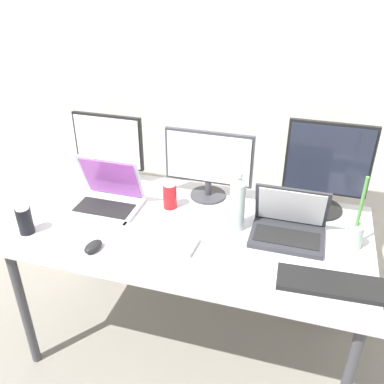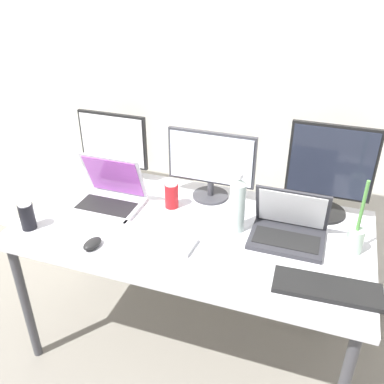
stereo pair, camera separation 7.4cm
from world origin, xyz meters
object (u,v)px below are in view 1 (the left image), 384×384
object	(u,v)px
monitor_right	(327,167)
laptop_secondary	(289,225)
keyboard_aux	(330,284)
mouse_by_keyboard	(93,246)
water_bottle	(237,203)
keyboard_main	(156,239)
soda_can_near_keyboard	(25,220)
work_desk	(192,237)
monitor_left	(109,147)
monitor_center	(209,163)
bamboo_vase	(355,234)
laptop_silver	(108,196)
soda_can_by_laptop	(170,196)

from	to	relation	value
monitor_right	laptop_secondary	bearing A→B (deg)	-116.48
monitor_right	keyboard_aux	xyz separation A→B (m)	(0.06, -0.54, -0.22)
mouse_by_keyboard	water_bottle	xyz separation A→B (m)	(0.54, 0.33, 0.11)
laptop_secondary	water_bottle	world-z (taller)	water_bottle
keyboard_main	soda_can_near_keyboard	bearing A→B (deg)	-166.17
work_desk	keyboard_main	distance (m)	0.20
monitor_right	soda_can_near_keyboard	size ratio (longest dim) A/B	3.52
monitor_left	monitor_right	distance (m)	1.10
mouse_by_keyboard	water_bottle	distance (m)	0.64
monitor_center	bamboo_vase	xyz separation A→B (m)	(0.69, -0.23, -0.12)
monitor_center	keyboard_main	world-z (taller)	monitor_center
water_bottle	soda_can_near_keyboard	size ratio (longest dim) A/B	2.23
laptop_silver	bamboo_vase	bearing A→B (deg)	0.13
mouse_by_keyboard	soda_can_near_keyboard	size ratio (longest dim) A/B	0.75
monitor_center	mouse_by_keyboard	xyz separation A→B (m)	(-0.35, -0.56, -0.17)
mouse_by_keyboard	monitor_right	bearing A→B (deg)	44.50
water_bottle	keyboard_aux	bearing A→B (deg)	-33.23
water_bottle	bamboo_vase	distance (m)	0.50
keyboard_main	soda_can_near_keyboard	xyz separation A→B (m)	(-0.57, -0.10, 0.05)
soda_can_by_laptop	bamboo_vase	world-z (taller)	bamboo_vase
laptop_secondary	keyboard_aux	size ratio (longest dim) A/B	0.80
laptop_secondary	mouse_by_keyboard	world-z (taller)	laptop_secondary
monitor_left	soda_can_by_laptop	bearing A→B (deg)	-24.54
work_desk	water_bottle	bearing A→B (deg)	12.63
mouse_by_keyboard	laptop_secondary	bearing A→B (deg)	34.64
monitor_center	mouse_by_keyboard	world-z (taller)	monitor_center
soda_can_by_laptop	bamboo_vase	size ratio (longest dim) A/B	0.38
work_desk	soda_can_by_laptop	bearing A→B (deg)	139.34
monitor_left	soda_can_by_laptop	world-z (taller)	monitor_left
mouse_by_keyboard	water_bottle	world-z (taller)	water_bottle
monitor_left	bamboo_vase	bearing A→B (deg)	-11.91
laptop_secondary	soda_can_near_keyboard	size ratio (longest dim) A/B	2.49
laptop_secondary	mouse_by_keyboard	distance (m)	0.84
monitor_left	bamboo_vase	world-z (taller)	monitor_left
laptop_secondary	water_bottle	xyz separation A→B (m)	(-0.23, -0.01, 0.08)
water_bottle	bamboo_vase	xyz separation A→B (m)	(0.50, 0.01, -0.06)
monitor_left	soda_can_near_keyboard	distance (m)	0.59
laptop_silver	bamboo_vase	size ratio (longest dim) A/B	0.93
monitor_center	keyboard_main	size ratio (longest dim) A/B	1.21
work_desk	water_bottle	xyz separation A→B (m)	(0.19, 0.04, 0.19)
monitor_center	mouse_by_keyboard	size ratio (longest dim) A/B	4.58
monitor_center	laptop_silver	size ratio (longest dim) A/B	1.40
monitor_left	water_bottle	xyz separation A→B (m)	(0.74, -0.27, -0.06)
water_bottle	monitor_right	bearing A→B (deg)	36.97
monitor_left	keyboard_main	bearing A→B (deg)	-46.92
work_desk	monitor_right	distance (m)	0.69
work_desk	soda_can_near_keyboard	bearing A→B (deg)	-159.85
work_desk	mouse_by_keyboard	distance (m)	0.45
keyboard_main	soda_can_by_laptop	distance (m)	0.29
monitor_left	monitor_center	size ratio (longest dim) A/B	0.87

